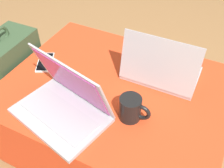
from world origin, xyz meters
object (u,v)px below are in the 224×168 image
at_px(laptop_near, 64,104).
at_px(coffee_mug, 131,109).
at_px(backpack, 14,77).
at_px(laptop_far, 161,70).
at_px(cell_phone, 45,63).

height_order(laptop_near, coffee_mug, laptop_near).
height_order(laptop_near, backpack, laptop_near).
xyz_separation_m(laptop_far, backpack, (-0.76, -0.16, -0.22)).
height_order(laptop_far, coffee_mug, laptop_far).
bearing_deg(coffee_mug, backpack, 171.59).
xyz_separation_m(cell_phone, backpack, (-0.23, -0.01, -0.17)).
xyz_separation_m(cell_phone, coffee_mug, (0.50, -0.12, 0.04)).
xyz_separation_m(laptop_near, cell_phone, (-0.26, 0.21, -0.05)).
height_order(laptop_near, cell_phone, laptop_near).
bearing_deg(laptop_far, laptop_near, 52.94).
relative_size(laptop_near, coffee_mug, 3.23).
distance_m(laptop_far, backpack, 0.80).
distance_m(cell_phone, coffee_mug, 0.52).
xyz_separation_m(laptop_far, coffee_mug, (-0.03, -0.26, 0.00)).
height_order(backpack, coffee_mug, backpack).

